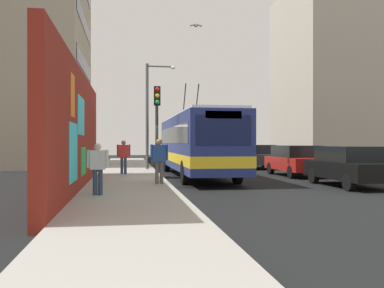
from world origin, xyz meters
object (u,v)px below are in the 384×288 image
(parked_car_red, at_px, (296,160))
(pedestrian_near_wall, at_px, (98,165))
(traffic_light, at_px, (157,116))
(parked_car_black, at_px, (350,165))
(pedestrian_at_curb, at_px, (159,157))
(city_bus, at_px, (196,142))
(street_lamp, at_px, (151,108))
(pedestrian_midblock, at_px, (124,154))
(parked_car_dark_gray, at_px, (258,156))

(parked_car_red, height_order, pedestrian_near_wall, pedestrian_near_wall)
(traffic_light, bearing_deg, parked_car_black, -113.61)
(traffic_light, bearing_deg, pedestrian_at_curb, 177.60)
(pedestrian_near_wall, bearing_deg, city_bus, -28.05)
(pedestrian_at_curb, bearing_deg, parked_car_red, -58.26)
(pedestrian_at_curb, xyz_separation_m, traffic_light, (2.49, -0.10, 1.73))
(pedestrian_at_curb, height_order, street_lamp, street_lamp)
(parked_car_black, height_order, traffic_light, traffic_light)
(parked_car_black, xyz_separation_m, pedestrian_at_curb, (0.72, 7.45, 0.33))
(street_lamp, bearing_deg, pedestrian_midblock, 158.01)
(parked_car_dark_gray, relative_size, pedestrian_at_curb, 2.35)
(pedestrian_midblock, height_order, street_lamp, street_lamp)
(pedestrian_at_curb, bearing_deg, street_lamp, -1.31)
(city_bus, bearing_deg, pedestrian_near_wall, 151.95)
(parked_car_dark_gray, distance_m, pedestrian_at_curb, 13.31)
(pedestrian_at_curb, bearing_deg, parked_car_black, -95.54)
(parked_car_black, distance_m, traffic_light, 8.28)
(pedestrian_midblock, relative_size, street_lamp, 0.27)
(pedestrian_midblock, height_order, traffic_light, traffic_light)
(parked_car_black, bearing_deg, traffic_light, 66.39)
(parked_car_red, distance_m, street_lamp, 9.09)
(city_bus, bearing_deg, traffic_light, 138.78)
(traffic_light, xyz_separation_m, street_lamp, (6.74, -0.11, 0.90))
(city_bus, distance_m, parked_car_black, 7.74)
(parked_car_dark_gray, xyz_separation_m, pedestrian_near_wall, (-14.22, 9.54, 0.22))
(pedestrian_near_wall, bearing_deg, parked_car_red, -50.69)
(pedestrian_midblock, relative_size, traffic_light, 0.41)
(traffic_light, height_order, street_lamp, street_lamp)
(pedestrian_midblock, xyz_separation_m, street_lamp, (3.91, -1.58, 2.65))
(city_bus, xyz_separation_m, traffic_light, (-2.45, 2.15, 1.16))
(parked_car_dark_gray, bearing_deg, traffic_light, 139.24)
(city_bus, xyz_separation_m, pedestrian_at_curb, (-4.94, 2.25, -0.57))
(parked_car_red, distance_m, pedestrian_at_curb, 8.77)
(street_lamp, bearing_deg, city_bus, -154.53)
(parked_car_black, bearing_deg, parked_car_dark_gray, 0.00)
(parked_car_dark_gray, distance_m, pedestrian_near_wall, 17.12)
(pedestrian_near_wall, xyz_separation_m, street_lamp, (12.44, -2.30, 2.74))
(parked_car_black, bearing_deg, parked_car_red, 0.00)
(city_bus, bearing_deg, parked_car_red, -93.67)
(parked_car_red, xyz_separation_m, parked_car_dark_gray, (6.41, 0.00, -0.00))
(city_bus, height_order, pedestrian_midblock, city_bus)
(parked_car_red, height_order, street_lamp, street_lamp)
(parked_car_red, relative_size, pedestrian_at_curb, 2.59)
(city_bus, xyz_separation_m, parked_car_red, (-0.33, -5.20, -0.90))
(pedestrian_at_curb, relative_size, traffic_light, 0.42)
(street_lamp, bearing_deg, traffic_light, 179.09)
(parked_car_dark_gray, relative_size, pedestrian_near_wall, 2.61)
(pedestrian_at_curb, distance_m, traffic_light, 3.03)
(parked_car_dark_gray, bearing_deg, parked_car_red, -180.00)
(parked_car_dark_gray, height_order, street_lamp, street_lamp)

